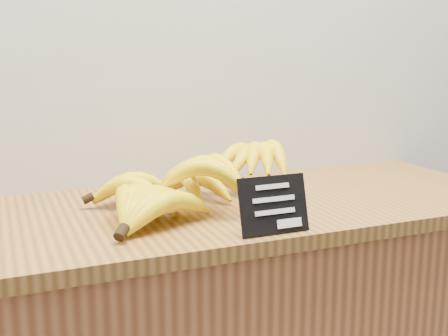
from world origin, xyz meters
The scene contains 3 objects.
counter_top centered at (-0.04, 2.75, 0.92)m, with size 1.42×0.54×0.03m, color olive.
chalkboard_sign centered at (-0.01, 2.52, 0.98)m, with size 0.14×0.01×0.11m, color black.
banana_pile centered at (-0.11, 2.75, 0.98)m, with size 0.56×0.36×0.12m.
Camera 1 is at (-0.48, 1.63, 1.26)m, focal length 45.00 mm.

